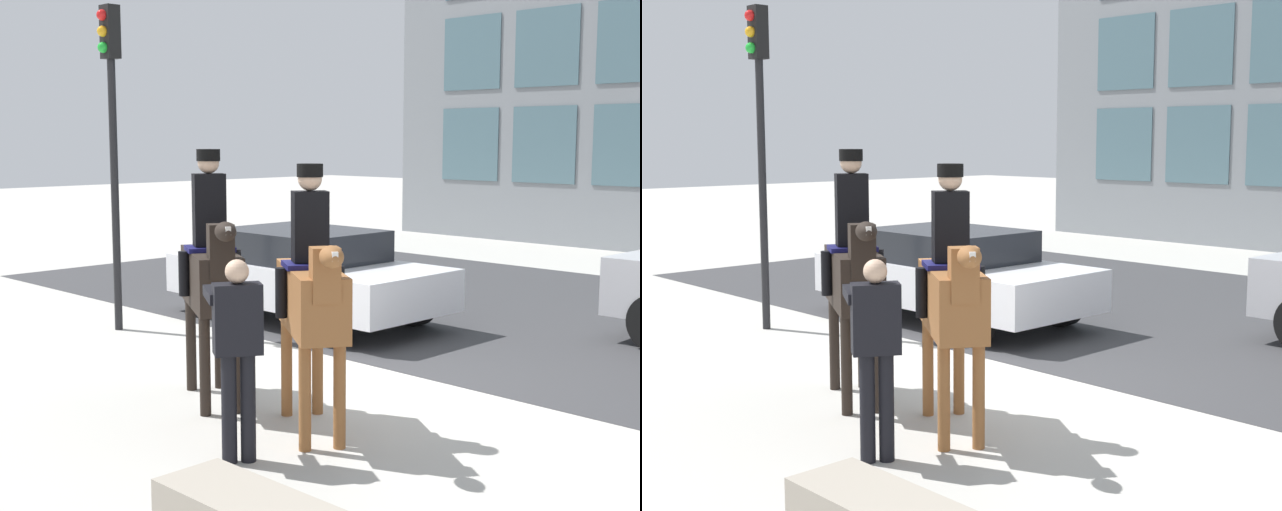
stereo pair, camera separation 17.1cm
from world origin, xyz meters
TOP-DOWN VIEW (x-y plane):
  - ground_plane at (0.00, 0.00)m, footprint 80.00×80.00m
  - road_surface at (0.00, 4.75)m, footprint 20.69×8.50m
  - mounted_horse_lead at (-0.65, -1.75)m, footprint 1.60×1.06m
  - mounted_horse_companion at (0.75, -1.69)m, footprint 1.64×1.24m
  - pedestrian_bystander at (0.86, -2.67)m, footprint 0.91×0.46m
  - street_car_near_lane at (-2.95, 1.78)m, footprint 4.32×2.05m
  - traffic_light at (-4.39, -0.54)m, footprint 0.24×0.29m

SIDE VIEW (x-z plane):
  - ground_plane at x=0.00m, z-range 0.00..0.00m
  - road_surface at x=0.00m, z-range 0.00..0.01m
  - street_car_near_lane at x=-2.95m, z-range 0.04..1.41m
  - pedestrian_bystander at x=0.86m, z-range 0.16..1.88m
  - mounted_horse_companion at x=0.75m, z-range 0.07..2.55m
  - mounted_horse_lead at x=-0.65m, z-range 0.06..2.66m
  - traffic_light at x=-4.39m, z-range 0.74..5.25m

